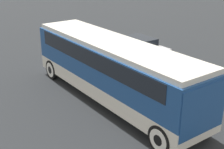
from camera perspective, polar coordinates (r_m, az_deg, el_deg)
The scene contains 3 objects.
ground_plane at distance 15.91m, azimuth -0.00°, elevation -4.70°, with size 120.00×120.00×0.00m, color #26282B.
tour_bus at distance 15.10m, azimuth 0.22°, elevation 1.60°, with size 11.09×2.59×3.11m.
parked_car_mid at distance 22.53m, azimuth 5.28°, elevation 5.05°, with size 4.33×1.83×1.35m.
Camera 1 is at (11.55, -8.39, 7.02)m, focal length 50.00 mm.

